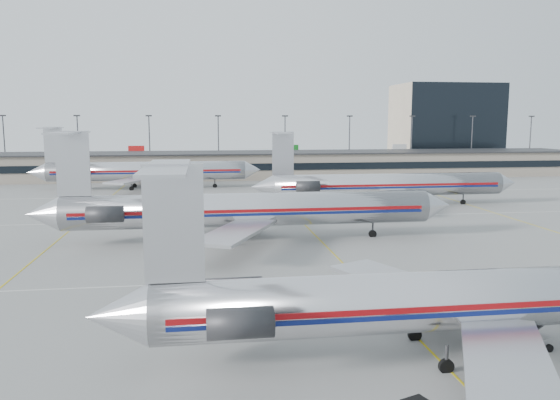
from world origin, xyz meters
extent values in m
plane|color=gray|center=(0.00, 0.00, 0.00)|extent=(260.00, 260.00, 0.00)
cube|color=silver|center=(0.00, 10.00, 0.01)|extent=(160.00, 0.15, 0.02)
cube|color=gray|center=(0.00, 98.00, 3.00)|extent=(160.00, 16.00, 6.00)
cube|color=black|center=(0.00, 89.90, 3.20)|extent=(160.00, 0.20, 1.60)
cube|color=#2D2D30|center=(0.00, 98.00, 6.10)|extent=(162.00, 17.00, 0.30)
cylinder|color=#38383D|center=(-63.00, 112.00, 7.50)|extent=(0.30, 0.30, 15.00)
cube|color=#2D2D30|center=(-63.00, 112.00, 15.10)|extent=(1.60, 0.40, 0.35)
cylinder|color=#38383D|center=(-45.00, 112.00, 7.50)|extent=(0.30, 0.30, 15.00)
cube|color=#2D2D30|center=(-45.00, 112.00, 15.10)|extent=(1.60, 0.40, 0.35)
cylinder|color=#38383D|center=(-27.00, 112.00, 7.50)|extent=(0.30, 0.30, 15.00)
cube|color=#2D2D30|center=(-27.00, 112.00, 15.10)|extent=(1.60, 0.40, 0.35)
cylinder|color=#38383D|center=(-9.00, 112.00, 7.50)|extent=(0.30, 0.30, 15.00)
cube|color=#2D2D30|center=(-9.00, 112.00, 15.10)|extent=(1.60, 0.40, 0.35)
cylinder|color=#38383D|center=(9.00, 112.00, 7.50)|extent=(0.30, 0.30, 15.00)
cube|color=#2D2D30|center=(9.00, 112.00, 15.10)|extent=(1.60, 0.40, 0.35)
cylinder|color=#38383D|center=(27.00, 112.00, 7.50)|extent=(0.30, 0.30, 15.00)
cube|color=#2D2D30|center=(27.00, 112.00, 15.10)|extent=(1.60, 0.40, 0.35)
cylinder|color=#38383D|center=(45.00, 112.00, 7.50)|extent=(0.30, 0.30, 15.00)
cube|color=#2D2D30|center=(45.00, 112.00, 15.10)|extent=(1.60, 0.40, 0.35)
cylinder|color=#38383D|center=(63.00, 112.00, 7.50)|extent=(0.30, 0.30, 15.00)
cube|color=#2D2D30|center=(63.00, 112.00, 15.10)|extent=(1.60, 0.40, 0.35)
cylinder|color=#38383D|center=(81.00, 112.00, 7.50)|extent=(0.30, 0.30, 15.00)
cube|color=#2D2D30|center=(81.00, 112.00, 15.10)|extent=(1.60, 0.40, 0.35)
cube|color=tan|center=(62.00, 128.00, 12.50)|extent=(30.00, 20.00, 25.00)
cylinder|color=silver|center=(2.52, -6.36, 3.28)|extent=(37.54, 3.47, 3.47)
cone|color=silver|center=(-17.93, -6.36, 3.28)|extent=(3.38, 3.47, 3.47)
cube|color=maroon|center=(2.52, -8.10, 3.43)|extent=(35.66, 0.05, 0.33)
cube|color=#0C1756|center=(2.52, -8.10, 3.05)|extent=(35.66, 0.05, 0.26)
cube|color=silver|center=(0.65, 0.21, 2.35)|extent=(8.73, 12.72, 0.30)
cube|color=silver|center=(0.65, -12.93, 2.35)|extent=(8.73, 12.72, 0.30)
cube|color=silver|center=(-14.84, -6.36, 8.21)|extent=(3.19, 0.23, 6.38)
cube|color=silver|center=(-15.12, -6.36, 11.21)|extent=(2.25, 9.85, 0.17)
cylinder|color=#2D2D30|center=(-11.55, -3.68, 3.57)|extent=(3.38, 1.60, 1.60)
cylinder|color=#2D2D30|center=(-11.55, -9.03, 3.57)|extent=(3.38, 1.60, 1.60)
cylinder|color=#2D2D30|center=(-0.29, -8.61, 0.77)|extent=(0.19, 0.19, 1.55)
cylinder|color=#2D2D30|center=(-0.29, -4.10, 0.77)|extent=(0.19, 0.19, 1.55)
cylinder|color=silver|center=(-7.95, 26.10, 3.63)|extent=(41.48, 3.84, 3.84)
cone|color=silver|center=(14.45, 26.10, 3.63)|extent=(3.32, 3.84, 3.84)
cone|color=silver|center=(-30.56, 26.10, 3.63)|extent=(3.73, 3.84, 3.84)
cube|color=maroon|center=(-7.95, 24.17, 3.79)|extent=(39.41, 0.05, 0.36)
cube|color=#0C1756|center=(-7.95, 24.17, 3.37)|extent=(39.41, 0.05, 0.29)
cube|color=silver|center=(-10.03, 33.35, 2.59)|extent=(9.64, 14.06, 0.33)
cube|color=silver|center=(-10.03, 18.84, 2.59)|extent=(9.64, 14.06, 0.33)
cube|color=silver|center=(-27.14, 26.10, 9.07)|extent=(3.53, 0.26, 7.05)
cube|color=silver|center=(-27.45, 26.10, 12.39)|extent=(2.49, 10.89, 0.19)
cylinder|color=#2D2D30|center=(-23.51, 29.05, 3.94)|extent=(3.73, 1.76, 1.76)
cylinder|color=#2D2D30|center=(-23.51, 23.14, 3.94)|extent=(3.73, 1.76, 1.76)
cylinder|color=#2D2D30|center=(6.57, 26.10, 0.86)|extent=(0.21, 0.21, 1.71)
cylinder|color=#2D2D30|center=(-11.06, 23.61, 0.86)|extent=(0.21, 0.21, 1.71)
cylinder|color=#2D2D30|center=(-11.06, 28.58, 0.86)|extent=(0.21, 0.21, 1.71)
cylinder|color=black|center=(6.57, 26.10, 0.36)|extent=(0.93, 0.31, 0.93)
cylinder|color=silver|center=(16.49, 48.99, 3.47)|extent=(37.63, 3.66, 3.66)
cone|color=silver|center=(36.89, 48.99, 3.47)|extent=(3.17, 3.66, 3.66)
cone|color=silver|center=(-4.10, 48.99, 3.47)|extent=(3.56, 3.66, 3.66)
cube|color=maroon|center=(16.49, 47.15, 3.61)|extent=(35.75, 0.05, 0.35)
cube|color=#0C1756|center=(16.49, 47.15, 3.22)|extent=(35.75, 0.05, 0.28)
cube|color=silver|center=(14.51, 55.92, 2.48)|extent=(9.21, 13.42, 0.32)
cube|color=silver|center=(14.51, 42.06, 2.48)|extent=(9.21, 13.42, 0.32)
cube|color=silver|center=(-0.84, 48.99, 8.66)|extent=(3.37, 0.25, 6.73)
cube|color=silver|center=(-1.13, 48.99, 11.83)|extent=(2.38, 10.40, 0.18)
cylinder|color=#2D2D30|center=(2.63, 51.81, 3.76)|extent=(3.56, 1.68, 1.68)
cylinder|color=#2D2D30|center=(2.63, 46.17, 3.76)|extent=(3.56, 1.68, 1.68)
cylinder|color=#2D2D30|center=(29.36, 48.99, 0.82)|extent=(0.20, 0.20, 1.63)
cylinder|color=#2D2D30|center=(13.52, 46.61, 0.82)|extent=(0.20, 0.20, 1.63)
cylinder|color=#2D2D30|center=(13.52, 51.36, 0.82)|extent=(0.20, 0.20, 1.63)
cylinder|color=black|center=(29.36, 48.99, 0.35)|extent=(0.89, 0.30, 0.89)
cylinder|color=silver|center=(-24.31, 78.04, 3.62)|extent=(39.31, 3.83, 3.83)
cone|color=silver|center=(-3.00, 78.04, 3.62)|extent=(3.31, 3.83, 3.83)
cone|color=silver|center=(-45.83, 78.04, 3.62)|extent=(3.72, 3.83, 3.83)
cube|color=maroon|center=(-24.31, 76.11, 3.78)|extent=(37.35, 0.05, 0.36)
cube|color=#0C1756|center=(-24.31, 76.11, 3.36)|extent=(37.35, 0.05, 0.29)
cube|color=silver|center=(-26.38, 85.28, 2.59)|extent=(9.62, 14.02, 0.33)
cube|color=silver|center=(-26.38, 70.79, 2.59)|extent=(9.62, 14.02, 0.33)
cube|color=silver|center=(-42.42, 78.04, 9.05)|extent=(3.52, 0.26, 7.03)
cube|color=silver|center=(-42.73, 78.04, 12.36)|extent=(2.48, 10.86, 0.19)
cylinder|color=#2D2D30|center=(-38.79, 80.98, 3.93)|extent=(3.72, 1.76, 1.76)
cylinder|color=#2D2D30|center=(-38.79, 75.09, 3.93)|extent=(3.72, 1.76, 1.76)
cylinder|color=#2D2D30|center=(-10.86, 78.04, 0.85)|extent=(0.21, 0.21, 1.71)
cylinder|color=#2D2D30|center=(-27.42, 75.55, 0.85)|extent=(0.21, 0.21, 1.71)
cylinder|color=#2D2D30|center=(-27.42, 80.52, 0.85)|extent=(0.21, 0.21, 1.71)
cylinder|color=black|center=(-10.86, 78.04, 0.36)|extent=(0.93, 0.31, 0.93)
cube|color=gray|center=(1.32, -13.79, 1.09)|extent=(2.24, 1.79, 0.06)
cube|color=gray|center=(5.68, -6.46, 0.43)|extent=(3.68, 2.32, 0.48)
cube|color=#2D2D30|center=(6.26, -6.46, 1.54)|extent=(3.60, 1.97, 1.24)
cylinder|color=black|center=(6.93, -5.93, 0.24)|extent=(0.48, 0.15, 0.48)
cylinder|color=black|center=(6.93, -6.99, 0.24)|extent=(0.48, 0.15, 0.48)
cylinder|color=black|center=(4.43, -5.93, 0.24)|extent=(0.48, 0.15, 0.48)
cylinder|color=black|center=(4.43, -6.99, 0.24)|extent=(0.48, 0.15, 0.48)
camera|label=1|loc=(-13.25, -35.23, 13.58)|focal=35.00mm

